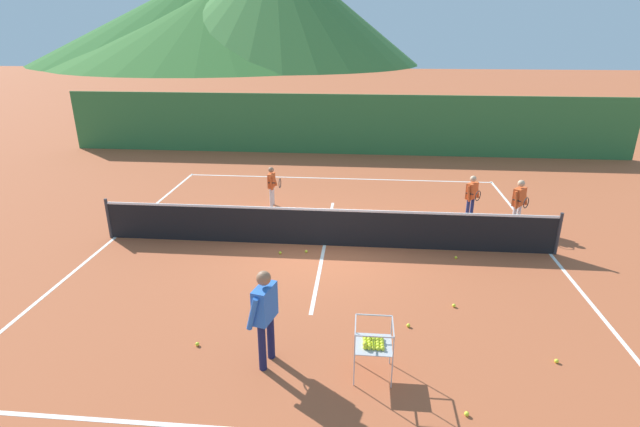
{
  "coord_description": "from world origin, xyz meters",
  "views": [
    {
      "loc": [
        0.88,
        -10.95,
        5.02
      ],
      "look_at": [
        -0.08,
        -0.39,
        0.99
      ],
      "focal_mm": 27.15,
      "sensor_mm": 36.0,
      "label": 1
    }
  ],
  "objects_px": {
    "student_2": "(519,200)",
    "ball_cart": "(373,343)",
    "tennis_net": "(325,227)",
    "tennis_ball_1": "(557,361)",
    "instructor": "(265,309)",
    "tennis_ball_8": "(197,344)",
    "tennis_ball_4": "(467,414)",
    "tennis_ball_6": "(280,253)",
    "tennis_ball_2": "(454,306)",
    "tennis_ball_3": "(456,258)",
    "tennis_ball_5": "(408,325)",
    "student_0": "(272,183)",
    "tennis_ball_10": "(306,251)",
    "student_1": "(472,194)"
  },
  "relations": [
    {
      "from": "student_0",
      "to": "tennis_ball_4",
      "type": "xyz_separation_m",
      "value": [
        4.24,
        -8.22,
        -0.7
      ]
    },
    {
      "from": "tennis_net",
      "to": "tennis_ball_1",
      "type": "relative_size",
      "value": 164.06
    },
    {
      "from": "tennis_net",
      "to": "tennis_ball_8",
      "type": "distance_m",
      "value": 4.68
    },
    {
      "from": "tennis_ball_2",
      "to": "student_2",
      "type": "bearing_deg",
      "value": 61.1
    },
    {
      "from": "ball_cart",
      "to": "tennis_ball_6",
      "type": "distance_m",
      "value": 4.7
    },
    {
      "from": "tennis_ball_6",
      "to": "tennis_ball_8",
      "type": "height_order",
      "value": "same"
    },
    {
      "from": "student_2",
      "to": "ball_cart",
      "type": "distance_m",
      "value": 7.38
    },
    {
      "from": "tennis_ball_10",
      "to": "tennis_ball_6",
      "type": "bearing_deg",
      "value": -167.91
    },
    {
      "from": "student_1",
      "to": "tennis_ball_10",
      "type": "height_order",
      "value": "student_1"
    },
    {
      "from": "tennis_net",
      "to": "tennis_ball_1",
      "type": "distance_m",
      "value": 5.88
    },
    {
      "from": "tennis_ball_2",
      "to": "tennis_ball_3",
      "type": "distance_m",
      "value": 2.19
    },
    {
      "from": "ball_cart",
      "to": "tennis_ball_5",
      "type": "height_order",
      "value": "ball_cart"
    },
    {
      "from": "tennis_ball_2",
      "to": "tennis_ball_10",
      "type": "xyz_separation_m",
      "value": [
        -3.13,
        2.17,
        0.0
      ]
    },
    {
      "from": "student_0",
      "to": "tennis_ball_3",
      "type": "height_order",
      "value": "student_0"
    },
    {
      "from": "student_2",
      "to": "tennis_ball_4",
      "type": "distance_m",
      "value": 7.53
    },
    {
      "from": "student_0",
      "to": "tennis_ball_3",
      "type": "distance_m",
      "value": 5.93
    },
    {
      "from": "tennis_net",
      "to": "tennis_ball_8",
      "type": "height_order",
      "value": "tennis_net"
    },
    {
      "from": "tennis_net",
      "to": "tennis_ball_1",
      "type": "xyz_separation_m",
      "value": [
        4.1,
        -4.2,
        -0.47
      ]
    },
    {
      "from": "tennis_ball_5",
      "to": "tennis_ball_3",
      "type": "bearing_deg",
      "value": 65.43
    },
    {
      "from": "tennis_net",
      "to": "student_2",
      "type": "bearing_deg",
      "value": 16.82
    },
    {
      "from": "tennis_net",
      "to": "instructor",
      "type": "relative_size",
      "value": 6.76
    },
    {
      "from": "instructor",
      "to": "tennis_ball_1",
      "type": "height_order",
      "value": "instructor"
    },
    {
      "from": "tennis_ball_3",
      "to": "student_1",
      "type": "bearing_deg",
      "value": 72.89
    },
    {
      "from": "student_2",
      "to": "ball_cart",
      "type": "bearing_deg",
      "value": -121.87
    },
    {
      "from": "tennis_net",
      "to": "student_2",
      "type": "relative_size",
      "value": 8.14
    },
    {
      "from": "ball_cart",
      "to": "tennis_ball_2",
      "type": "distance_m",
      "value": 2.7
    },
    {
      "from": "tennis_ball_3",
      "to": "tennis_ball_8",
      "type": "bearing_deg",
      "value": -142.44
    },
    {
      "from": "student_0",
      "to": "ball_cart",
      "type": "relative_size",
      "value": 1.36
    },
    {
      "from": "tennis_ball_1",
      "to": "tennis_ball_3",
      "type": "distance_m",
      "value": 3.84
    },
    {
      "from": "tennis_net",
      "to": "tennis_ball_8",
      "type": "xyz_separation_m",
      "value": [
        -1.81,
        -4.29,
        -0.47
      ]
    },
    {
      "from": "student_2",
      "to": "tennis_ball_6",
      "type": "relative_size",
      "value": 20.16
    },
    {
      "from": "student_1",
      "to": "tennis_ball_6",
      "type": "relative_size",
      "value": 18.93
    },
    {
      "from": "tennis_ball_1",
      "to": "tennis_ball_8",
      "type": "bearing_deg",
      "value": -179.15
    },
    {
      "from": "tennis_ball_4",
      "to": "tennis_ball_8",
      "type": "xyz_separation_m",
      "value": [
        -4.25,
        1.22,
        0.0
      ]
    },
    {
      "from": "tennis_ball_3",
      "to": "tennis_ball_4",
      "type": "relative_size",
      "value": 1.0
    },
    {
      "from": "ball_cart",
      "to": "tennis_ball_10",
      "type": "xyz_separation_m",
      "value": [
        -1.53,
        4.28,
        -0.55
      ]
    },
    {
      "from": "tennis_net",
      "to": "student_1",
      "type": "bearing_deg",
      "value": 28.13
    },
    {
      "from": "ball_cart",
      "to": "tennis_ball_4",
      "type": "bearing_deg",
      "value": -30.11
    },
    {
      "from": "tennis_ball_3",
      "to": "tennis_ball_6",
      "type": "xyz_separation_m",
      "value": [
        -4.15,
        -0.12,
        0.0
      ]
    },
    {
      "from": "tennis_ball_2",
      "to": "tennis_ball_4",
      "type": "bearing_deg",
      "value": -95.92
    },
    {
      "from": "tennis_net",
      "to": "tennis_ball_5",
      "type": "relative_size",
      "value": 164.06
    },
    {
      "from": "tennis_ball_3",
      "to": "tennis_ball_6",
      "type": "distance_m",
      "value": 4.15
    },
    {
      "from": "tennis_ball_1",
      "to": "tennis_ball_2",
      "type": "xyz_separation_m",
      "value": [
        -1.37,
        1.56,
        0.0
      ]
    },
    {
      "from": "tennis_ball_10",
      "to": "tennis_net",
      "type": "bearing_deg",
      "value": 49.24
    },
    {
      "from": "student_0",
      "to": "student_2",
      "type": "distance_m",
      "value": 6.94
    },
    {
      "from": "tennis_ball_5",
      "to": "ball_cart",
      "type": "bearing_deg",
      "value": -116.38
    },
    {
      "from": "ball_cart",
      "to": "student_2",
      "type": "bearing_deg",
      "value": 58.13
    },
    {
      "from": "tennis_ball_5",
      "to": "tennis_ball_10",
      "type": "bearing_deg",
      "value": 126.92
    },
    {
      "from": "tennis_ball_2",
      "to": "tennis_ball_3",
      "type": "xyz_separation_m",
      "value": [
        0.4,
        2.16,
        0.0
      ]
    },
    {
      "from": "tennis_ball_6",
      "to": "tennis_ball_10",
      "type": "height_order",
      "value": "same"
    }
  ]
}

